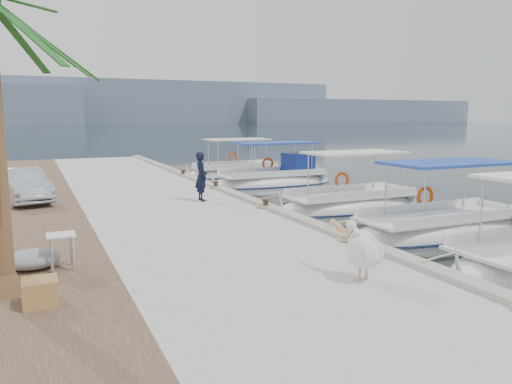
% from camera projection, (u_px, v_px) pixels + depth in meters
% --- Properties ---
extents(ground, '(400.00, 400.00, 0.00)m').
position_uv_depth(ground, '(296.00, 231.00, 15.65)').
color(ground, black).
rests_on(ground, ground).
extents(concrete_quay, '(6.00, 40.00, 0.50)m').
position_uv_depth(concrete_quay, '(163.00, 205.00, 18.90)').
color(concrete_quay, '#A3A39D').
rests_on(concrete_quay, ground).
extents(quay_curb, '(0.44, 40.00, 0.12)m').
position_uv_depth(quay_curb, '(231.00, 192.00, 19.98)').
color(quay_curb, gray).
rests_on(quay_curb, concrete_quay).
extents(cobblestone_strip, '(4.00, 40.00, 0.50)m').
position_uv_depth(cobblestone_strip, '(18.00, 216.00, 16.88)').
color(cobblestone_strip, '#4F372A').
rests_on(cobblestone_strip, ground).
extents(distant_hills, '(330.00, 60.00, 18.00)m').
position_uv_depth(distant_hills, '(126.00, 106.00, 208.15)').
color(distant_hills, slate).
rests_on(distant_hills, ground).
extents(fishing_caique_b, '(6.57, 2.26, 2.83)m').
position_uv_depth(fishing_caique_b, '(441.00, 230.00, 15.28)').
color(fishing_caique_b, white).
rests_on(fishing_caique_b, ground).
extents(fishing_caique_c, '(6.29, 2.24, 2.83)m').
position_uv_depth(fishing_caique_c, '(350.00, 206.00, 19.36)').
color(fishing_caique_c, white).
rests_on(fishing_caique_c, ground).
extents(fishing_caique_d, '(6.89, 2.44, 2.83)m').
position_uv_depth(fishing_caique_d, '(274.00, 181.00, 26.32)').
color(fishing_caique_d, white).
rests_on(fishing_caique_d, ground).
extents(fishing_caique_e, '(6.15, 2.27, 2.83)m').
position_uv_depth(fishing_caique_e, '(235.00, 174.00, 30.03)').
color(fishing_caique_e, white).
rests_on(fishing_caique_e, ground).
extents(mooring_bollards, '(0.28, 20.28, 0.33)m').
position_uv_depth(mooring_bollards, '(266.00, 203.00, 16.75)').
color(mooring_bollards, black).
rests_on(mooring_bollards, concrete_quay).
extents(pelican, '(0.55, 1.41, 1.09)m').
position_uv_depth(pelican, '(363.00, 251.00, 9.43)').
color(pelican, tan).
rests_on(pelican, concrete_quay).
extents(fisherman, '(0.44, 0.66, 1.79)m').
position_uv_depth(fisherman, '(201.00, 177.00, 18.22)').
color(fisherman, black).
rests_on(fisherman, concrete_quay).
extents(parked_car, '(2.11, 3.91, 1.22)m').
position_uv_depth(parked_car, '(23.00, 185.00, 18.01)').
color(parked_car, '#B1BCCB').
rests_on(parked_car, cobblestone_strip).
extents(wooden_crate, '(0.55, 0.55, 0.44)m').
position_uv_depth(wooden_crate, '(40.00, 292.00, 8.22)').
color(wooden_crate, olive).
rests_on(wooden_crate, cobblestone_strip).
extents(tarp_bundle, '(1.10, 0.90, 0.40)m').
position_uv_depth(tarp_bundle, '(32.00, 259.00, 10.17)').
color(tarp_bundle, gray).
rests_on(tarp_bundle, cobblestone_strip).
extents(folding_table, '(0.55, 0.55, 0.73)m').
position_uv_depth(folding_table, '(61.00, 244.00, 10.11)').
color(folding_table, silver).
rests_on(folding_table, cobblestone_strip).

